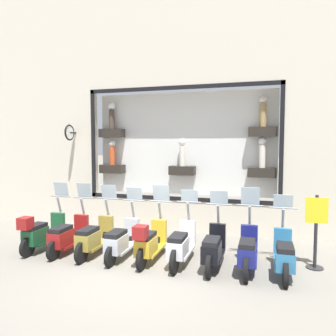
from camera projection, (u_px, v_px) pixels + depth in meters
ground_plane at (139, 272)px, 6.83m from camera, size 120.00×120.00×0.00m
building_facade at (181, 104)px, 9.98m from camera, size 1.18×36.00×7.64m
scooter_teal_0 at (284, 255)px, 6.63m from camera, size 1.79×0.61×1.54m
scooter_navy_1 at (248, 251)px, 6.84m from camera, size 1.80×0.61×1.68m
scooter_black_2 at (213, 249)px, 7.04m from camera, size 1.80×0.60×1.57m
scooter_white_3 at (181, 245)px, 7.24m from camera, size 1.80×0.60×1.56m
scooter_yellow_4 at (149, 242)px, 7.38m from camera, size 1.80×0.61×1.66m
scooter_silver_5 at (121, 241)px, 7.65m from camera, size 1.79×0.60×1.57m
scooter_olive_6 at (94, 238)px, 7.85m from camera, size 1.80×0.60×1.61m
scooter_red_7 at (68, 236)px, 8.05m from camera, size 1.79×0.61×1.63m
scooter_green_8 at (41, 232)px, 8.19m from camera, size 1.79×0.61×1.63m
shop_sign_post at (316, 229)px, 6.98m from camera, size 0.36×0.45×1.59m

